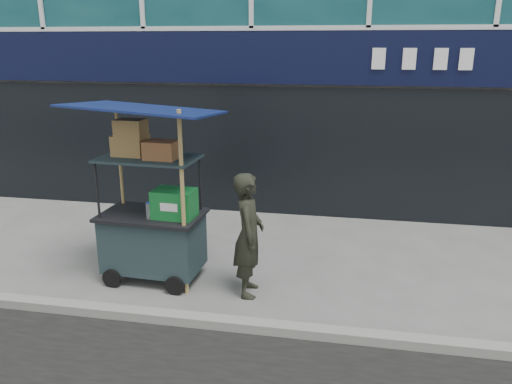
# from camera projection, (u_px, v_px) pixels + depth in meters

# --- Properties ---
(ground) EXTENTS (80.00, 80.00, 0.00)m
(ground) POSITION_uv_depth(u_px,v_px,m) (191.00, 315.00, 6.04)
(ground) COLOR #5E5F5A
(ground) RESTS_ON ground
(curb) EXTENTS (80.00, 0.18, 0.12)m
(curb) POSITION_uv_depth(u_px,v_px,m) (186.00, 319.00, 5.83)
(curb) COLOR gray
(curb) RESTS_ON ground
(vendor_cart) EXTENTS (1.88, 1.38, 2.46)m
(vendor_cart) POSITION_uv_depth(u_px,v_px,m) (153.00, 220.00, 6.73)
(vendor_cart) COLOR #1C2A2F
(vendor_cart) RESTS_ON ground
(vendor_man) EXTENTS (0.46, 0.64, 1.63)m
(vendor_man) POSITION_uv_depth(u_px,v_px,m) (249.00, 235.00, 6.34)
(vendor_man) COLOR black
(vendor_man) RESTS_ON ground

